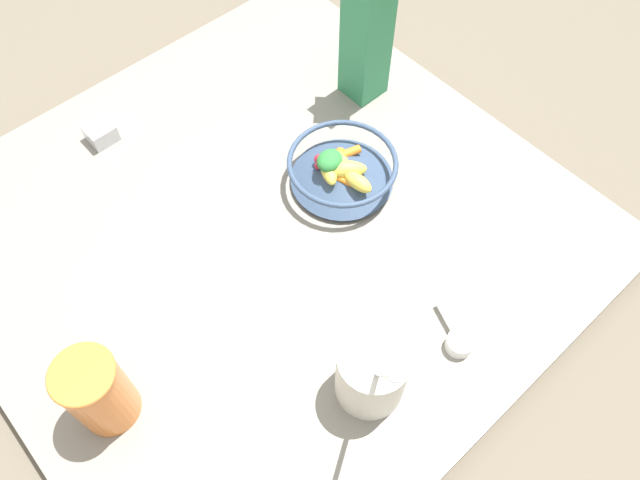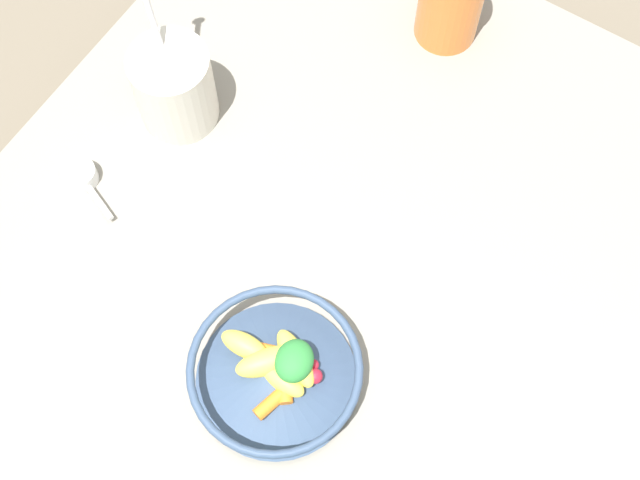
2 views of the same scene
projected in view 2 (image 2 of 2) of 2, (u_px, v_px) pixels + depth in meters
name	position (u px, v px, depth m)	size (l,w,h in m)	color
ground_plane	(366.00, 291.00, 1.14)	(6.00, 6.00, 0.00)	#665B4C
countertop	(367.00, 286.00, 1.13)	(1.01, 1.01, 0.04)	gray
fruit_bowl	(276.00, 372.00, 1.02)	(0.20, 0.20, 0.08)	#384C6B
yogurt_tub	(173.00, 84.00, 1.14)	(0.13, 0.11, 0.27)	silver
measuring_scoop	(82.00, 177.00, 1.15)	(0.10, 0.05, 0.02)	white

